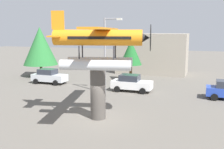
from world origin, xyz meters
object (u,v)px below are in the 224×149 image
Objects in this scene: display_pedestal at (98,94)px; tree_east at (131,53)px; tree_west at (40,46)px; floatplane_monument at (99,45)px; streetlight_primary at (107,50)px; car_near_silver at (49,76)px; car_mid_white at (131,83)px; storefront_building at (152,53)px.

tree_east is (-1.74, 14.92, 1.73)m from display_pedestal.
tree_east is (12.63, 1.10, -0.65)m from tree_west.
display_pedestal is at bearing -180.00° from floatplane_monument.
streetlight_primary is 1.46× the size of tree_east.
display_pedestal is at bearing -74.04° from streetlight_primary.
display_pedestal reaches higher than car_near_silver.
streetlight_primary is (-2.22, 7.28, -0.95)m from floatplane_monument.
car_near_silver is at bearing 136.89° from display_pedestal.
car_near_silver is at bearing -45.84° from tree_west.
floatplane_monument reaches higher than tree_east.
car_near_silver and car_mid_white have the same top height.
storefront_building is (-0.33, 12.84, 2.06)m from car_mid_white.
storefront_building is at bearing 30.30° from tree_west.
tree_west is at bearing 134.16° from car_near_silver.
streetlight_primary reaches higher than storefront_building.
storefront_building is at bearing 91.46° from car_mid_white.
storefront_building is (1.72, 14.69, -1.46)m from streetlight_primary.
streetlight_primary is 7.66m from tree_east.
floatplane_monument is 15.16m from car_near_silver.
car_near_silver is (-10.65, 9.82, -4.47)m from floatplane_monument.
tree_east reaches higher than car_near_silver.
floatplane_monument is at bearing -42.68° from car_near_silver.
streetlight_primary is at bearing 105.96° from display_pedestal.
streetlight_primary is at bearing -92.65° from tree_east.
floatplane_monument is 7.67m from streetlight_primary.
storefront_building is at bearing 50.11° from car_near_silver.
tree_west is (-12.28, 6.50, -0.18)m from streetlight_primary.
display_pedestal is 20.08m from tree_west.
floatplane_monument is 20.04m from tree_west.
streetlight_primary is 14.86m from storefront_building.
floatplane_monument is (0.13, 0.03, 3.51)m from display_pedestal.
storefront_building is 7.24m from tree_east.
streetlight_primary reaches higher than car_near_silver.
car_near_silver is 1.00× the size of car_mid_white.
storefront_building reaches higher than tree_east.
car_near_silver is (-10.52, 9.85, -0.96)m from display_pedestal.
display_pedestal is 0.37× the size of storefront_building.
tree_west is at bearing 152.10° from streetlight_primary.
display_pedestal is at bearing -43.87° from tree_west.
display_pedestal is at bearing -89.74° from car_mid_white.
streetlight_primary is (-2.05, -1.85, 3.52)m from car_mid_white.
streetlight_primary reaches higher than display_pedestal.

